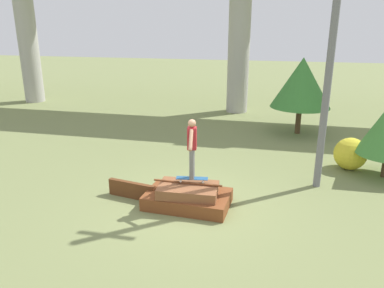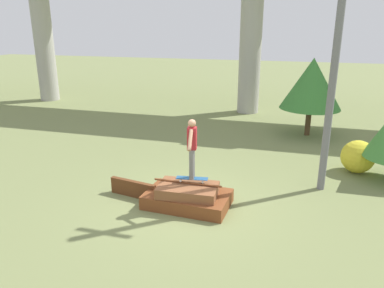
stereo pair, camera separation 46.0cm
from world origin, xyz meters
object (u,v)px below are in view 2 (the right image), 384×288
at_px(skateboard, 192,178).
at_px(bush_yellow_flowering, 358,157).
at_px(tree_behind_left, 312,84).
at_px(skater, 192,145).
at_px(utility_pole, 338,39).

xyz_separation_m(skateboard, bush_yellow_flowering, (4.36, 3.55, -0.21)).
bearing_deg(tree_behind_left, skater, -111.37).
bearing_deg(skateboard, utility_pole, 30.88).
height_order(skater, bush_yellow_flowering, skater).
bearing_deg(utility_pole, skateboard, -149.12).
height_order(skateboard, bush_yellow_flowering, bush_yellow_flowering).
bearing_deg(utility_pole, tree_behind_left, 93.54).
distance_m(skater, bush_yellow_flowering, 5.73).
height_order(skater, tree_behind_left, tree_behind_left).
relative_size(skater, bush_yellow_flowering, 1.49).
height_order(utility_pole, bush_yellow_flowering, utility_pole).
height_order(skater, utility_pole, utility_pole).
bearing_deg(skater, utility_pole, 30.88).
bearing_deg(utility_pole, bush_yellow_flowering, 55.26).
bearing_deg(skater, bush_yellow_flowering, 39.18).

